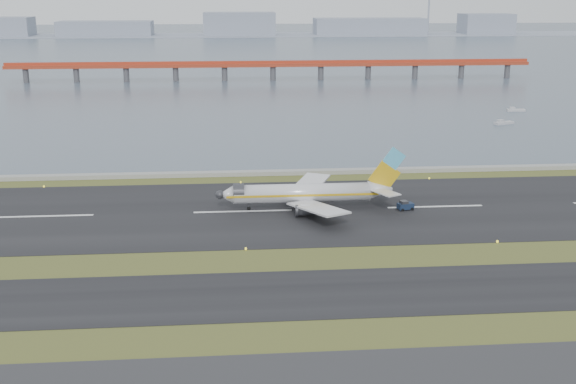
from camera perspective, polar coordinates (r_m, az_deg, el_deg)
name	(u,v)px	position (r m, az deg, el deg)	size (l,w,h in m)	color
ground	(247,266)	(119.06, -3.26, -5.85)	(1000.00, 1000.00, 0.00)	#33491A
taxiway_strip	(249,295)	(107.97, -3.08, -8.16)	(1000.00, 18.00, 0.10)	black
runway_strip	(243,212)	(147.35, -3.59, -1.55)	(1000.00, 45.00, 0.10)	black
seawall	(240,173)	(176.11, -3.81, 1.48)	(1000.00, 2.50, 1.00)	gray
bay_water	(230,48)	(572.38, -4.58, 11.29)	(1400.00, 800.00, 1.30)	#435060
red_pier	(273,65)	(363.24, -1.20, 9.96)	(260.00, 5.00, 10.20)	#AB361D
far_shoreline	(243,29)	(731.85, -3.57, 12.75)	(1400.00, 80.00, 60.50)	#8C94A5
airliner	(309,193)	(147.92, 1.70, -0.08)	(38.52, 32.89, 12.80)	silver
pushback_tug	(405,206)	(149.78, 9.25, -1.07)	(3.53, 2.53, 2.04)	#16243D
workboat_near	(503,123)	(253.84, 16.65, 5.27)	(7.24, 4.42, 1.68)	#B5B4B9
workboat_far	(515,110)	(282.61, 17.52, 6.20)	(6.83, 2.66, 1.62)	#B5B4B9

